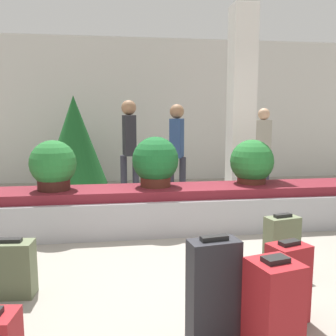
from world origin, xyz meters
name	(u,v)px	position (x,y,z in m)	size (l,w,h in m)	color
ground_plane	(195,284)	(0.00, 0.00, 0.00)	(18.00, 18.00, 0.00)	gray
back_wall	(144,111)	(0.00, 5.46, 1.60)	(18.00, 0.06, 3.20)	beige
carousel	(168,209)	(0.00, 1.67, 0.27)	(6.66, 0.81, 0.57)	#9E9EA3
pillar	(241,109)	(1.34, 2.72, 1.60)	(0.38, 0.38, 3.20)	silver
suitcase_0	(10,269)	(-1.58, 0.01, 0.24)	(0.41, 0.24, 0.50)	#5B6647
suitcase_1	(287,282)	(0.55, -0.68, 0.29)	(0.33, 0.28, 0.61)	maroon
suitcase_3	(282,246)	(0.86, 0.08, 0.28)	(0.34, 0.23, 0.59)	#5B6647
suitcase_4	(213,294)	(-0.08, -0.91, 0.37)	(0.35, 0.21, 0.76)	#232328
suitcase_6	(273,313)	(0.23, -1.14, 0.33)	(0.33, 0.33, 0.68)	maroon
potted_plant_0	(53,166)	(-1.45, 1.68, 0.88)	(0.58, 0.58, 0.63)	#381914
potted_plant_1	(252,163)	(1.19, 1.77, 0.85)	(0.60, 0.60, 0.60)	#4C2319
potted_plant_2	(155,162)	(-0.16, 1.73, 0.89)	(0.61, 0.61, 0.66)	#4C2319
traveler_0	(177,145)	(0.34, 2.97, 1.00)	(0.31, 0.36, 1.68)	#282833
traveler_1	(129,142)	(-0.44, 3.10, 1.05)	(0.31, 0.34, 1.75)	#282833
traveler_2	(263,142)	(2.20, 3.87, 0.97)	(0.37, 0.30, 1.63)	#282833
decorated_tree	(75,140)	(-1.43, 4.20, 1.02)	(1.21, 1.21, 1.87)	#4C331E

